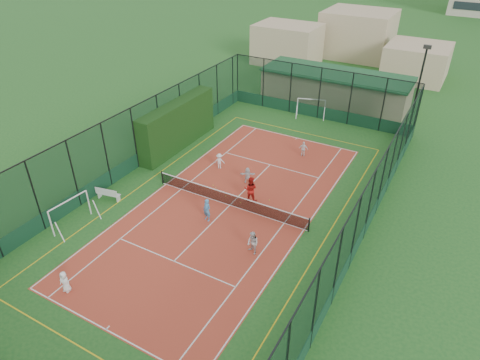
% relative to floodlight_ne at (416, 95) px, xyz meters
% --- Properties ---
extents(ground, '(300.00, 300.00, 0.00)m').
position_rel_floodlight_ne_xyz_m(ground, '(-8.60, -16.60, -4.12)').
color(ground, '#1C5420').
rests_on(ground, ground).
extents(court_slab, '(11.17, 23.97, 0.01)m').
position_rel_floodlight_ne_xyz_m(court_slab, '(-8.60, -16.60, -4.12)').
color(court_slab, '#AC3A26').
rests_on(court_slab, ground).
extents(tennis_net, '(11.67, 0.12, 1.06)m').
position_rel_floodlight_ne_xyz_m(tennis_net, '(-8.60, -16.60, -3.59)').
color(tennis_net, black).
rests_on(tennis_net, ground).
extents(perimeter_fence, '(18.12, 34.12, 5.00)m').
position_rel_floodlight_ne_xyz_m(perimeter_fence, '(-8.60, -16.60, -1.62)').
color(perimeter_fence, black).
rests_on(perimeter_fence, ground).
extents(floodlight_ne, '(0.60, 0.26, 8.25)m').
position_rel_floodlight_ne_xyz_m(floodlight_ne, '(0.00, 0.00, 0.00)').
color(floodlight_ne, black).
rests_on(floodlight_ne, ground).
extents(clubhouse, '(15.20, 7.20, 3.15)m').
position_rel_floodlight_ne_xyz_m(clubhouse, '(-8.60, 5.40, -2.55)').
color(clubhouse, tan).
rests_on(clubhouse, ground).
extents(hedge_left, '(1.35, 8.98, 3.93)m').
position_rel_floodlight_ne_xyz_m(hedge_left, '(-16.90, -11.06, -2.16)').
color(hedge_left, black).
rests_on(hedge_left, ground).
extents(white_bench, '(1.79, 0.79, 0.97)m').
position_rel_floodlight_ne_xyz_m(white_bench, '(-16.40, -20.09, -3.64)').
color(white_bench, white).
rests_on(white_bench, ground).
extents(futsal_goal_near, '(2.98, 1.12, 1.88)m').
position_rel_floodlight_ne_xyz_m(futsal_goal_near, '(-16.36, -23.40, -3.18)').
color(futsal_goal_near, white).
rests_on(futsal_goal_near, ground).
extents(futsal_goal_far, '(2.86, 1.59, 1.77)m').
position_rel_floodlight_ne_xyz_m(futsal_goal_far, '(-9.33, 0.41, -3.24)').
color(futsal_goal_far, white).
rests_on(futsal_goal_far, ground).
extents(child_near_left, '(0.67, 0.46, 1.30)m').
position_rel_floodlight_ne_xyz_m(child_near_left, '(-12.22, -27.61, -3.46)').
color(child_near_left, white).
rests_on(child_near_left, court_slab).
extents(child_near_mid, '(0.65, 0.50, 1.59)m').
position_rel_floodlight_ne_xyz_m(child_near_mid, '(-9.05, -18.74, -3.32)').
color(child_near_mid, '#448AC2').
rests_on(child_near_mid, court_slab).
extents(child_near_right, '(0.90, 0.82, 1.51)m').
position_rel_floodlight_ne_xyz_m(child_near_right, '(-4.96, -20.13, -3.36)').
color(child_near_right, silver).
rests_on(child_near_right, court_slab).
extents(child_far_left, '(0.95, 0.76, 1.28)m').
position_rel_floodlight_ne_xyz_m(child_far_left, '(-11.86, -12.63, -3.48)').
color(child_far_left, silver).
rests_on(child_far_left, court_slab).
extents(child_far_right, '(0.80, 0.47, 1.28)m').
position_rel_floodlight_ne_xyz_m(child_far_right, '(-6.87, -7.54, -3.47)').
color(child_far_right, white).
rests_on(child_far_right, court_slab).
extents(child_far_back, '(1.19, 0.87, 1.25)m').
position_rel_floodlight_ne_xyz_m(child_far_back, '(-8.94, -13.40, -3.49)').
color(child_far_back, silver).
rests_on(child_far_back, court_slab).
extents(coach, '(1.08, 0.94, 1.90)m').
position_rel_floodlight_ne_xyz_m(coach, '(-7.63, -15.40, -3.16)').
color(coach, '#B41813').
rests_on(coach, court_slab).
extents(tennis_balls, '(4.55, 1.32, 0.07)m').
position_rel_floodlight_ne_xyz_m(tennis_balls, '(-9.01, -15.36, -4.08)').
color(tennis_balls, '#CCE033').
rests_on(tennis_balls, court_slab).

